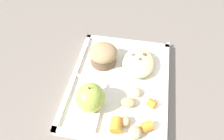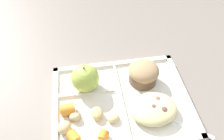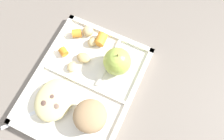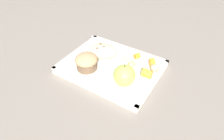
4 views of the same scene
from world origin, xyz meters
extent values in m
plane|color=slate|center=(0.00, 0.00, 0.00)|extent=(6.00, 6.00, 0.00)
cube|color=silver|center=(0.00, 0.00, 0.01)|extent=(0.34, 0.26, 0.02)
cube|color=silver|center=(0.00, 0.13, 0.02)|extent=(0.34, 0.01, 0.01)
cube|color=silver|center=(-0.16, 0.00, 0.02)|extent=(0.01, 0.26, 0.01)
cube|color=silver|center=(0.16, 0.00, 0.02)|extent=(0.01, 0.26, 0.01)
cube|color=silver|center=(0.00, 0.00, 0.02)|extent=(0.01, 0.24, 0.01)
cube|color=silver|center=(-0.09, 0.03, 0.02)|extent=(0.14, 0.01, 0.01)
sphere|color=#A8C14C|center=(-0.08, 0.06, 0.05)|extent=(0.07, 0.07, 0.07)
cylinder|color=#4C381E|center=(-0.08, 0.06, 0.09)|extent=(0.00, 0.00, 0.01)
cylinder|color=brown|center=(0.07, 0.06, 0.03)|extent=(0.07, 0.07, 0.03)
ellipsoid|color=tan|center=(0.07, 0.06, 0.05)|extent=(0.08, 0.08, 0.04)
cylinder|color=orange|center=(-0.13, -0.01, 0.03)|extent=(0.03, 0.03, 0.03)
cylinder|color=orange|center=(-0.12, -0.09, 0.03)|extent=(0.03, 0.03, 0.02)
cylinder|color=orange|center=(-0.06, -0.09, 0.03)|extent=(0.03, 0.03, 0.02)
ellipsoid|color=tan|center=(-0.12, -0.03, 0.03)|extent=(0.03, 0.03, 0.02)
ellipsoid|color=tan|center=(-0.14, -0.06, 0.03)|extent=(0.04, 0.04, 0.02)
ellipsoid|color=tan|center=(-0.06, -0.03, 0.03)|extent=(0.03, 0.04, 0.02)
ellipsoid|color=tan|center=(-0.03, -0.05, 0.02)|extent=(0.04, 0.03, 0.02)
ellipsoid|color=beige|center=(0.07, -0.05, 0.03)|extent=(0.11, 0.09, 0.03)
sphere|color=brown|center=(0.07, -0.05, 0.03)|extent=(0.03, 0.03, 0.03)
sphere|color=#755B4C|center=(0.05, -0.05, 0.03)|extent=(0.03, 0.03, 0.03)
sphere|color=brown|center=(0.09, -0.06, 0.03)|extent=(0.03, 0.03, 0.03)
sphere|color=#755B4C|center=(0.08, -0.03, 0.03)|extent=(0.03, 0.03, 0.03)
cube|color=white|center=(0.14, -0.10, 0.02)|extent=(0.09, 0.07, 0.00)
cube|color=white|center=(0.09, -0.06, 0.02)|extent=(0.04, 0.03, 0.00)
cylinder|color=white|center=(0.07, -0.03, 0.02)|extent=(0.02, 0.01, 0.00)
cylinder|color=white|center=(0.07, -0.04, 0.02)|extent=(0.02, 0.01, 0.00)
cylinder|color=white|center=(0.06, -0.05, 0.02)|extent=(0.02, 0.01, 0.00)
camera|label=1|loc=(-0.37, -0.05, 0.50)|focal=36.17mm
camera|label=2|loc=(-0.07, -0.32, 0.49)|focal=36.42mm
camera|label=3|loc=(0.11, 0.13, 0.58)|focal=35.67mm
camera|label=4|loc=(-0.30, 0.47, 0.47)|focal=31.30mm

